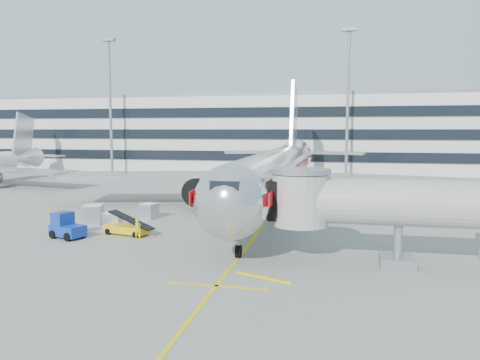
% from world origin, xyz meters
% --- Properties ---
extents(ground, '(180.00, 180.00, 0.00)m').
position_xyz_m(ground, '(0.00, 0.00, 0.00)').
color(ground, gray).
rests_on(ground, ground).
extents(lead_in_line, '(0.25, 70.00, 0.01)m').
position_xyz_m(lead_in_line, '(0.00, 10.00, 0.01)').
color(lead_in_line, yellow).
rests_on(lead_in_line, ground).
extents(stop_bar, '(6.00, 0.25, 0.01)m').
position_xyz_m(stop_bar, '(0.00, -14.00, 0.01)').
color(stop_bar, yellow).
rests_on(stop_bar, ground).
extents(main_jet, '(50.95, 48.70, 16.06)m').
position_xyz_m(main_jet, '(0.00, 11.72, 4.23)').
color(main_jet, silver).
rests_on(main_jet, ground).
extents(jet_bridge, '(17.80, 4.50, 7.00)m').
position_xyz_m(jet_bridge, '(12.18, -8.00, 3.87)').
color(jet_bridge, silver).
rests_on(jet_bridge, ground).
extents(terminal, '(150.00, 24.25, 15.60)m').
position_xyz_m(terminal, '(0.00, 57.95, 7.80)').
color(terminal, silver).
rests_on(terminal, ground).
extents(light_mast_west, '(2.40, 1.20, 25.45)m').
position_xyz_m(light_mast_west, '(-35.00, 42.00, 14.88)').
color(light_mast_west, gray).
rests_on(light_mast_west, ground).
extents(light_mast_centre, '(2.40, 1.20, 25.45)m').
position_xyz_m(light_mast_centre, '(8.00, 42.00, 14.88)').
color(light_mast_centre, gray).
rests_on(light_mast_centre, ground).
extents(belt_loader, '(4.25, 2.32, 1.98)m').
position_xyz_m(belt_loader, '(-10.74, -2.94, 0.56)').
color(belt_loader, '#E4B509').
rests_on(belt_loader, ground).
extents(baggage_tug, '(3.16, 2.52, 2.10)m').
position_xyz_m(baggage_tug, '(-15.04, -5.04, 0.91)').
color(baggage_tug, '#0E309D').
rests_on(baggage_tug, ground).
extents(cargo_container_left, '(1.65, 1.65, 1.53)m').
position_xyz_m(cargo_container_left, '(-12.81, -1.32, 0.77)').
color(cargo_container_left, '#ACAEB3').
rests_on(cargo_container_left, ground).
extents(cargo_container_right, '(1.77, 1.77, 1.54)m').
position_xyz_m(cargo_container_right, '(-11.67, 4.13, 0.77)').
color(cargo_container_right, '#ACAEB3').
rests_on(cargo_container_right, ground).
extents(cargo_container_front, '(2.12, 2.12, 1.83)m').
position_xyz_m(cargo_container_front, '(-15.71, 0.44, 0.92)').
color(cargo_container_front, '#ACAEB3').
rests_on(cargo_container_front, ground).
extents(ramp_worker, '(0.64, 0.70, 1.62)m').
position_xyz_m(ramp_worker, '(-9.21, -4.05, 0.81)').
color(ramp_worker, '#B9E418').
rests_on(ramp_worker, ground).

